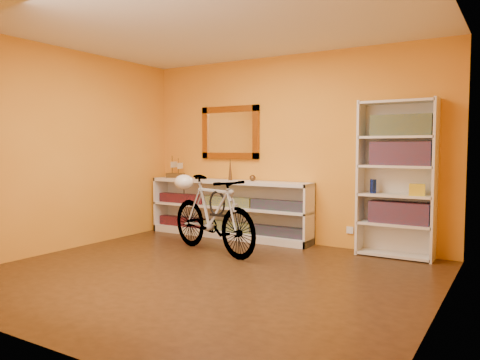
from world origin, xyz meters
The scene contains 24 objects.
floor centered at (0.00, 0.00, -0.01)m, with size 4.50×4.00×0.01m, color black.
ceiling centered at (0.00, 0.00, 2.60)m, with size 4.50×4.00×0.01m, color silver.
back_wall centered at (0.00, 2.00, 1.30)m, with size 4.50×0.01×2.60m, color orange.
left_wall centered at (-2.25, 0.00, 1.30)m, with size 0.01×4.00×2.60m, color orange.
right_wall centered at (2.25, 0.00, 1.30)m, with size 0.01×4.00×2.60m, color orange.
gilt_mirror centered at (-0.95, 1.97, 1.55)m, with size 0.98×0.06×0.78m, color brown.
wall_socket centered at (0.90, 1.99, 0.25)m, with size 0.09×0.01×0.09m, color silver.
console_unit centered at (-0.89, 1.81, 0.42)m, with size 2.60×0.35×0.85m, color silver, non-canonical shape.
cd_row_lower centered at (-0.89, 1.79, 0.17)m, with size 2.50×0.13×0.14m, color black.
cd_row_upper centered at (-0.89, 1.79, 0.54)m, with size 2.50×0.13×0.14m, color navy.
model_ship centered at (-1.88, 1.81, 1.02)m, with size 0.29×0.11×0.35m, color #452E13, non-canonical shape.
toy_car centered at (-1.35, 1.81, 0.85)m, with size 0.00×0.00×0.00m, color black.
bronze_ornament centered at (-0.85, 1.81, 1.02)m, with size 0.06×0.06×0.34m, color brown.
decorative_orb centered at (-0.47, 1.81, 0.89)m, with size 0.09×0.09×0.09m, color brown.
bookcase centered at (1.50, 1.84, 0.95)m, with size 0.90×0.30×1.90m, color silver, non-canonical shape.
book_row_a centered at (1.55, 1.84, 0.55)m, with size 0.70×0.22×0.26m, color maroon.
book_row_b centered at (1.55, 1.84, 1.25)m, with size 0.70×0.22×0.28m, color maroon.
book_row_c centered at (1.55, 1.84, 1.59)m, with size 0.70×0.22×0.25m, color navy.
travel_mug centered at (1.24, 1.82, 0.85)m, with size 0.08×0.08×0.17m, color navy.
red_tin centered at (1.30, 1.87, 1.56)m, with size 0.14×0.14×0.18m, color maroon.
yellow_bag centered at (1.75, 1.80, 0.83)m, with size 0.18×0.12×0.14m, color yellow.
bicycle centered at (-0.51, 0.87, 0.49)m, with size 1.66×0.43×0.98m, color silver.
helmet centered at (-1.11, 1.07, 0.86)m, with size 0.27×0.26×0.20m, color white.
u_lock centered at (-0.42, 0.84, 0.64)m, with size 0.23×0.23×0.03m, color black.
Camera 1 is at (2.80, -3.88, 1.33)m, focal length 34.70 mm.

